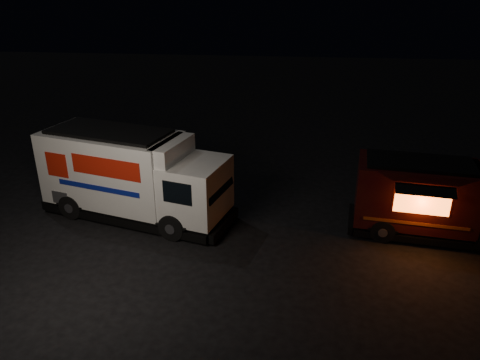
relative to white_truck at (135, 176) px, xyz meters
name	(u,v)px	position (x,y,z in m)	size (l,w,h in m)	color
ground	(198,242)	(2.55, -1.69, -1.62)	(80.00, 80.00, 0.00)	black
white_truck	(135,176)	(0.00, 0.00, 0.00)	(7.14, 2.44, 3.24)	silver
red_truck	(438,200)	(10.56, -0.23, -0.29)	(5.71, 2.10, 2.66)	#331009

